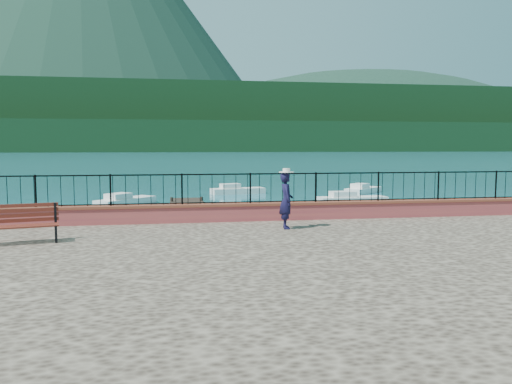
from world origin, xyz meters
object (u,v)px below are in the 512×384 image
object	(u,v)px
boat_2	(352,197)
boat_3	(126,199)
boat_0	(159,217)
boat_4	(238,188)
boat_5	(363,188)
park_bench	(22,232)
boat_1	(335,214)
person	(286,201)

from	to	relation	value
boat_2	boat_3	bearing A→B (deg)	171.57
boat_3	boat_0	bearing A→B (deg)	-124.89
boat_0	boat_4	xyz separation A→B (m)	(5.51, 14.45, 0.00)
boat_3	boat_5	xyz separation A→B (m)	(17.34, 4.99, 0.00)
park_bench	boat_4	world-z (taller)	park_bench
boat_1	boat_4	xyz separation A→B (m)	(-2.76, 14.95, 0.00)
boat_0	boat_2	distance (m)	13.72
park_bench	boat_5	bearing A→B (deg)	39.45
boat_2	boat_5	xyz separation A→B (m)	(3.25, 6.42, 0.00)
boat_5	boat_4	bearing A→B (deg)	132.01
boat_3	boat_4	xyz separation A→B (m)	(7.74, 6.12, 0.00)
person	boat_5	world-z (taller)	person
park_bench	boat_1	xyz separation A→B (m)	(11.34, 9.43, -1.09)
park_bench	boat_3	world-z (taller)	park_bench
boat_4	boat_2	bearing A→B (deg)	-61.70
boat_1	boat_2	distance (m)	8.23
boat_0	boat_3	bearing A→B (deg)	111.24
park_bench	boat_0	size ratio (longest dim) A/B	0.45
person	boat_4	xyz separation A→B (m)	(1.54, 23.28, -1.63)
boat_0	park_bench	bearing A→B (deg)	-100.92
boat_0	boat_3	size ratio (longest dim) A/B	0.99
boat_4	boat_5	distance (m)	9.67
boat_2	boat_3	distance (m)	14.16
park_bench	boat_1	size ratio (longest dim) A/B	0.54
boat_0	boat_5	world-z (taller)	same
park_bench	boat_2	xyz separation A→B (m)	(14.93, 16.84, -1.09)
boat_4	boat_5	size ratio (longest dim) A/B	1.10
person	boat_3	world-z (taller)	person
boat_3	boat_2	bearing A→B (deg)	-55.66
boat_1	boat_5	xyz separation A→B (m)	(6.85, 13.82, 0.00)
person	boat_0	bearing A→B (deg)	28.40
boat_1	boat_3	bearing A→B (deg)	169.36
boat_0	boat_1	size ratio (longest dim) A/B	1.18
boat_1	boat_4	bearing A→B (deg)	129.90
person	boat_1	bearing A→B (deg)	-23.09
person	boat_4	bearing A→B (deg)	0.42
person	boat_5	size ratio (longest dim) A/B	0.45
boat_1	boat_3	world-z (taller)	same
boat_0	boat_2	size ratio (longest dim) A/B	0.93
boat_0	boat_1	distance (m)	8.28
boat_0	boat_1	xyz separation A→B (m)	(8.27, -0.51, 0.00)
person	boat_4	distance (m)	23.39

